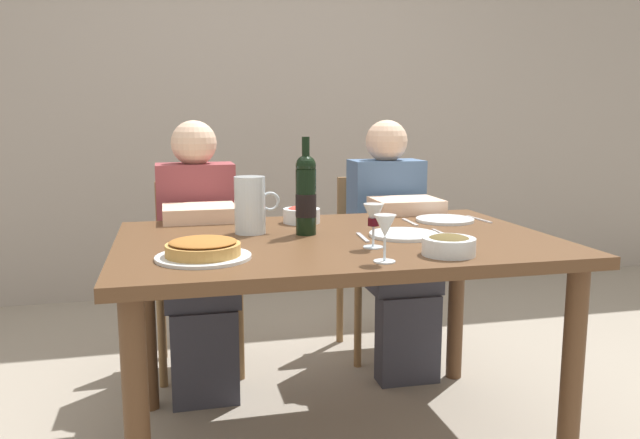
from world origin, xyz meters
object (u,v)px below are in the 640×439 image
object	(u,v)px
dining_table	(336,263)
olive_bowl	(449,244)
dinner_plate_left_setting	(445,220)
wine_glass_left_diner	(385,228)
salad_bowl	(302,214)
diner_right	(393,237)
diner_left	(199,247)
wine_glass_right_diner	(374,218)
chair_left	(197,262)
chair_right	(377,252)
wine_bottle	(306,194)
dinner_plate_right_setting	(403,235)
baked_tart	(203,249)
water_pitcher	(250,208)

from	to	relation	value
dining_table	olive_bowl	xyz separation A→B (m)	(0.26, -0.35, 0.13)
dinner_plate_left_setting	wine_glass_left_diner	bearing A→B (deg)	-127.39
salad_bowl	diner_right	xyz separation A→B (m)	(0.51, 0.33, -0.18)
wine_glass_left_diner	diner_left	bearing A→B (deg)	115.23
wine_glass_right_diner	chair_left	xyz separation A→B (m)	(-0.52, 1.07, -0.36)
diner_right	diner_left	bearing A→B (deg)	1.60
wine_glass_left_diner	diner_left	size ratio (longest dim) A/B	0.12
chair_right	diner_right	distance (m)	0.26
dining_table	diner_right	bearing A→B (deg)	55.39
wine_bottle	wine_glass_left_diner	bearing A→B (deg)	-74.64
wine_glass_right_diner	dinner_plate_right_setting	bearing A→B (deg)	44.18
salad_bowl	diner_left	world-z (taller)	diner_left
diner_right	chair_right	bearing A→B (deg)	-89.86
chair_left	diner_right	distance (m)	0.93
chair_left	diner_right	size ratio (longest dim) A/B	0.75
baked_tart	diner_left	bearing A→B (deg)	88.62
chair_left	dinner_plate_left_setting	bearing A→B (deg)	145.47
water_pitcher	olive_bowl	world-z (taller)	water_pitcher
wine_glass_left_diner	chair_left	size ratio (longest dim) A/B	0.16
olive_bowl	diner_right	bearing A→B (deg)	79.29
olive_bowl	diner_left	size ratio (longest dim) A/B	0.14
diner_right	baked_tart	bearing A→B (deg)	44.54
dinner_plate_left_setting	chair_right	world-z (taller)	chair_right
wine_bottle	dinner_plate_left_setting	distance (m)	0.64
wine_bottle	water_pitcher	size ratio (longest dim) A/B	1.69
salad_bowl	wine_glass_right_diner	xyz separation A→B (m)	(0.13, -0.52, 0.06)
wine_bottle	wine_glass_right_diner	world-z (taller)	wine_bottle
salad_bowl	wine_glass_left_diner	world-z (taller)	wine_glass_left_diner
baked_tart	wine_glass_right_diner	world-z (taller)	wine_glass_right_diner
wine_bottle	diner_left	distance (m)	0.72
dinner_plate_right_setting	diner_right	size ratio (longest dim) A/B	0.21
wine_glass_right_diner	dinner_plate_left_setting	world-z (taller)	wine_glass_right_diner
water_pitcher	olive_bowl	bearing A→B (deg)	-42.68
wine_glass_right_diner	wine_glass_left_diner	bearing A→B (deg)	-98.88
diner_left	olive_bowl	bearing A→B (deg)	125.14
water_pitcher	diner_left	size ratio (longest dim) A/B	0.18
dinner_plate_right_setting	chair_right	bearing A→B (deg)	76.77
wine_bottle	water_pitcher	world-z (taller)	wine_bottle
wine_glass_right_diner	chair_right	bearing A→B (deg)	70.58
wine_bottle	dinner_plate_left_setting	size ratio (longest dim) A/B	1.50
baked_tart	olive_bowl	size ratio (longest dim) A/B	1.75
olive_bowl	chair_right	size ratio (longest dim) A/B	0.19
wine_bottle	baked_tart	size ratio (longest dim) A/B	1.22
baked_tart	diner_right	bearing A→B (deg)	43.73
baked_tart	dinner_plate_right_setting	bearing A→B (deg)	15.20
dinner_plate_right_setting	diner_left	bearing A→B (deg)	135.35
olive_bowl	wine_bottle	bearing A→B (deg)	129.21
salad_bowl	wine_glass_right_diner	world-z (taller)	wine_glass_right_diner
baked_tart	chair_right	bearing A→B (deg)	50.43
wine_bottle	wine_glass_left_diner	size ratio (longest dim) A/B	2.50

